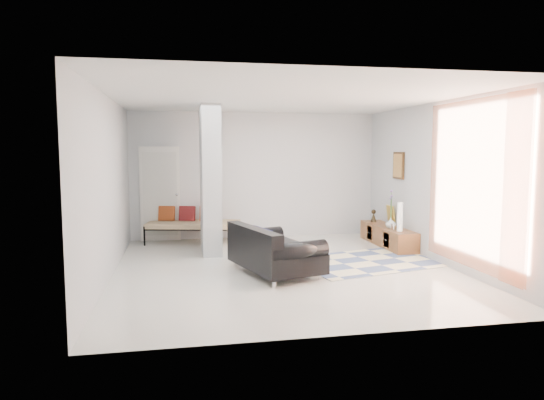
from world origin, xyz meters
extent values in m
plane|color=silver|center=(0.00, 0.00, 0.00)|extent=(6.00, 6.00, 0.00)
plane|color=white|center=(0.00, 0.00, 2.80)|extent=(6.00, 6.00, 0.00)
plane|color=silver|center=(0.00, 3.00, 1.40)|extent=(6.00, 0.00, 6.00)
plane|color=silver|center=(0.00, -3.00, 1.40)|extent=(6.00, 0.00, 6.00)
plane|color=silver|center=(-2.75, 0.00, 1.40)|extent=(0.00, 6.00, 6.00)
plane|color=silver|center=(2.75, 0.00, 1.40)|extent=(0.00, 6.00, 6.00)
cube|color=#ADB2B4|center=(-1.10, 1.60, 1.40)|extent=(0.35, 1.20, 2.80)
cube|color=white|center=(-2.10, 2.96, 1.02)|extent=(0.85, 0.06, 2.04)
plane|color=#F87641|center=(2.67, -1.15, 1.45)|extent=(0.00, 2.55, 2.55)
cube|color=#3F2711|center=(2.72, 1.50, 1.65)|extent=(0.04, 0.45, 0.55)
cube|color=brown|center=(2.52, 1.50, 0.20)|extent=(0.45, 1.93, 0.40)
cube|color=#3F2711|center=(2.30, 1.07, 0.20)|extent=(0.02, 0.26, 0.28)
cube|color=#3F2711|center=(2.30, 1.92, 0.20)|extent=(0.02, 0.26, 0.28)
cube|color=yellow|center=(2.70, 1.76, 0.60)|extent=(0.09, 0.32, 0.40)
cube|color=silver|center=(2.42, 1.07, 0.46)|extent=(0.04, 0.10, 0.12)
cylinder|color=silver|center=(-0.36, -1.03, 0.05)|extent=(0.05, 0.05, 0.10)
cylinder|color=silver|center=(-0.77, 0.30, 0.05)|extent=(0.05, 0.05, 0.10)
cylinder|color=silver|center=(0.39, -0.81, 0.05)|extent=(0.05, 0.05, 0.10)
cylinder|color=silver|center=(-0.02, 0.53, 0.05)|extent=(0.05, 0.05, 0.10)
cube|color=black|center=(-0.19, -0.25, 0.25)|extent=(1.42, 1.85, 0.30)
cube|color=black|center=(-0.56, -0.36, 0.58)|extent=(0.67, 1.63, 0.36)
cylinder|color=black|center=(0.02, -0.92, 0.48)|extent=(0.98, 0.54, 0.28)
cylinder|color=black|center=(-0.39, 0.42, 0.48)|extent=(0.98, 0.54, 0.28)
cube|color=black|center=(-0.45, -0.33, 0.60)|extent=(0.31, 0.62, 0.31)
cylinder|color=black|center=(-2.41, 2.41, 0.20)|extent=(0.04, 0.04, 0.40)
cylinder|color=black|center=(-0.55, 2.01, 0.20)|extent=(0.04, 0.04, 0.40)
cylinder|color=black|center=(-2.25, 3.19, 0.20)|extent=(0.04, 0.04, 0.40)
cylinder|color=black|center=(-0.39, 2.79, 0.20)|extent=(0.04, 0.04, 0.40)
cube|color=beige|center=(-1.40, 2.60, 0.38)|extent=(2.05, 1.20, 0.12)
cube|color=#943D1A|center=(-1.97, 2.88, 0.60)|extent=(0.37, 0.23, 0.33)
cube|color=maroon|center=(-1.53, 2.78, 0.60)|extent=(0.37, 0.23, 0.33)
cube|color=#943D1A|center=(-1.10, 2.69, 0.60)|extent=(0.37, 0.23, 0.33)
cube|color=beige|center=(1.60, 0.20, 0.01)|extent=(2.94, 2.30, 0.01)
cylinder|color=white|center=(2.50, 0.91, 0.68)|extent=(0.10, 0.10, 0.56)
imported|color=white|center=(2.47, 1.26, 0.51)|extent=(0.23, 0.23, 0.21)
camera|label=1|loc=(-1.66, -7.74, 1.96)|focal=32.00mm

